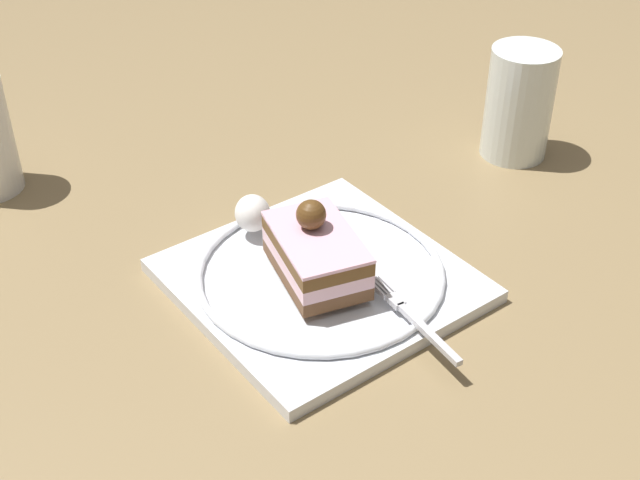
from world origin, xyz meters
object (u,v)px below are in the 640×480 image
object	(u,v)px
dessert_plate	(320,278)
cake_slice	(316,252)
fork	(411,316)
drink_glass_near	(518,109)
whipped_cream_dollop	(253,213)

from	to	relation	value
dessert_plate	cake_slice	size ratio (longest dim) A/B	2.46
fork	drink_glass_near	size ratio (longest dim) A/B	0.99
fork	drink_glass_near	xyz separation A→B (m)	(0.25, 0.20, 0.03)
dessert_plate	fork	xyz separation A→B (m)	(0.03, -0.09, 0.01)
dessert_plate	drink_glass_near	size ratio (longest dim) A/B	2.19
whipped_cream_dollop	dessert_plate	bearing A→B (deg)	-71.75
drink_glass_near	dessert_plate	bearing A→B (deg)	-159.61
cake_slice	drink_glass_near	world-z (taller)	drink_glass_near
whipped_cream_dollop	drink_glass_near	world-z (taller)	drink_glass_near
dessert_plate	cake_slice	bearing A→B (deg)	-142.98
dessert_plate	cake_slice	xyz separation A→B (m)	(-0.01, -0.00, 0.03)
dessert_plate	fork	size ratio (longest dim) A/B	2.23
dessert_plate	fork	world-z (taller)	fork
dessert_plate	fork	bearing A→B (deg)	-69.41
fork	drink_glass_near	world-z (taller)	drink_glass_near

